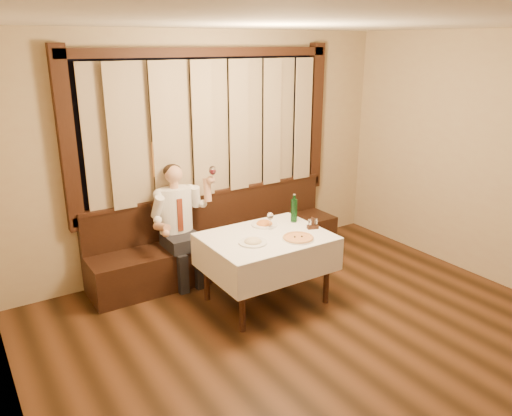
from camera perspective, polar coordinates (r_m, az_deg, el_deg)
room at (r=4.37m, az=6.58°, el=3.00°), size 5.01×6.01×2.81m
banquette at (r=6.14m, az=-4.16°, el=-4.08°), size 3.20×0.61×0.94m
dining_table at (r=5.20m, az=1.19°, el=-4.24°), size 1.27×0.97×0.76m
pizza at (r=5.07m, az=4.84°, el=-3.42°), size 0.33×0.33×0.03m
pasta_red at (r=5.43m, az=0.96°, el=-1.59°), size 0.29×0.29×0.10m
pasta_cream at (r=4.94m, az=-0.36°, el=-3.63°), size 0.28×0.28×0.10m
green_bottle at (r=5.52m, az=4.37°, el=-0.23°), size 0.07×0.07×0.32m
table_wine_glass at (r=5.30m, az=1.64°, el=-1.02°), size 0.07×0.07×0.18m
cruet_caddy at (r=5.36m, az=6.50°, el=-1.90°), size 0.13×0.09×0.13m
seated_man at (r=5.66m, az=-8.82°, el=-0.87°), size 0.75×0.56×1.38m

